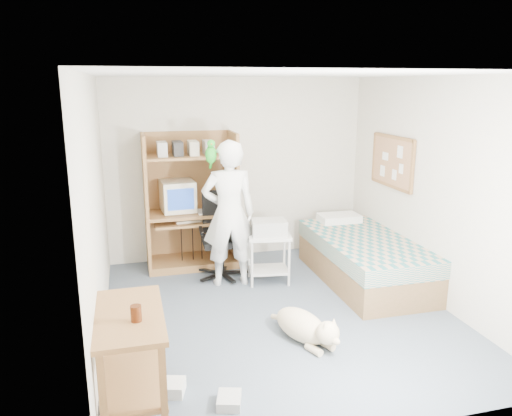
# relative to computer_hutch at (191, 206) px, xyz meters

# --- Properties ---
(floor) EXTENTS (4.00, 4.00, 0.00)m
(floor) POSITION_rel_computer_hutch_xyz_m (0.70, -1.74, -0.82)
(floor) COLOR #444E5D
(floor) RESTS_ON ground
(wall_back) EXTENTS (3.60, 0.02, 2.50)m
(wall_back) POSITION_rel_computer_hutch_xyz_m (0.70, 0.26, 0.43)
(wall_back) COLOR beige
(wall_back) RESTS_ON floor
(wall_right) EXTENTS (0.02, 4.00, 2.50)m
(wall_right) POSITION_rel_computer_hutch_xyz_m (2.50, -1.74, 0.43)
(wall_right) COLOR beige
(wall_right) RESTS_ON floor
(wall_left) EXTENTS (0.02, 4.00, 2.50)m
(wall_left) POSITION_rel_computer_hutch_xyz_m (-1.10, -1.74, 0.43)
(wall_left) COLOR beige
(wall_left) RESTS_ON floor
(ceiling) EXTENTS (3.60, 4.00, 0.02)m
(ceiling) POSITION_rel_computer_hutch_xyz_m (0.70, -1.74, 1.68)
(ceiling) COLOR white
(ceiling) RESTS_ON wall_back
(computer_hutch) EXTENTS (1.20, 0.63, 1.80)m
(computer_hutch) POSITION_rel_computer_hutch_xyz_m (0.00, 0.00, 0.00)
(computer_hutch) COLOR brown
(computer_hutch) RESTS_ON floor
(bed) EXTENTS (1.02, 2.02, 0.66)m
(bed) POSITION_rel_computer_hutch_xyz_m (2.00, -1.12, -0.53)
(bed) COLOR brown
(bed) RESTS_ON floor
(side_desk) EXTENTS (0.50, 1.00, 0.75)m
(side_desk) POSITION_rel_computer_hutch_xyz_m (-0.85, -2.94, -0.33)
(side_desk) COLOR brown
(side_desk) RESTS_ON floor
(corkboard) EXTENTS (0.04, 0.94, 0.66)m
(corkboard) POSITION_rel_computer_hutch_xyz_m (2.47, -0.84, 0.63)
(corkboard) COLOR #9C6B46
(corkboard) RESTS_ON wall_right
(office_chair) EXTENTS (0.60, 0.60, 1.07)m
(office_chair) POSITION_rel_computer_hutch_xyz_m (0.31, -0.47, -0.44)
(office_chair) COLOR black
(office_chair) RESTS_ON floor
(person) EXTENTS (0.68, 0.47, 1.78)m
(person) POSITION_rel_computer_hutch_xyz_m (0.36, -0.78, 0.07)
(person) COLOR white
(person) RESTS_ON floor
(parrot) EXTENTS (0.13, 0.23, 0.36)m
(parrot) POSITION_rel_computer_hutch_xyz_m (0.16, -0.77, 0.81)
(parrot) COLOR #13871D
(parrot) RESTS_ON person
(dog) EXTENTS (0.52, 0.91, 0.36)m
(dog) POSITION_rel_computer_hutch_xyz_m (0.76, -2.38, -0.66)
(dog) COLOR #C9B687
(dog) RESTS_ON floor
(printer_cart) EXTENTS (0.57, 0.48, 0.62)m
(printer_cart) POSITION_rel_computer_hutch_xyz_m (0.84, -0.85, -0.41)
(printer_cart) COLOR silver
(printer_cart) RESTS_ON floor
(printer) EXTENTS (0.46, 0.38, 0.18)m
(printer) POSITION_rel_computer_hutch_xyz_m (0.84, -0.85, -0.11)
(printer) COLOR #A6A6A1
(printer) RESTS_ON printer_cart
(crt_monitor) EXTENTS (0.46, 0.48, 0.40)m
(crt_monitor) POSITION_rel_computer_hutch_xyz_m (-0.17, 0.01, 0.15)
(crt_monitor) COLOR beige
(crt_monitor) RESTS_ON computer_hutch
(keyboard) EXTENTS (0.47, 0.22, 0.03)m
(keyboard) POSITION_rel_computer_hutch_xyz_m (-0.01, -0.16, -0.15)
(keyboard) COLOR beige
(keyboard) RESTS_ON computer_hutch
(pencil_cup) EXTENTS (0.08, 0.08, 0.12)m
(pencil_cup) POSITION_rel_computer_hutch_xyz_m (0.30, -0.09, -0.00)
(pencil_cup) COLOR gold
(pencil_cup) RESTS_ON computer_hutch
(drink_glass) EXTENTS (0.08, 0.08, 0.12)m
(drink_glass) POSITION_rel_computer_hutch_xyz_m (-0.80, -3.07, -0.01)
(drink_glass) COLOR #401B0A
(drink_glass) RESTS_ON side_desk
(floor_box_a) EXTENTS (0.30, 0.26, 0.10)m
(floor_box_a) POSITION_rel_computer_hutch_xyz_m (-0.58, -2.89, -0.77)
(floor_box_a) COLOR silver
(floor_box_a) RESTS_ON floor
(floor_box_b) EXTENTS (0.23, 0.26, 0.08)m
(floor_box_b) POSITION_rel_computer_hutch_xyz_m (-0.15, -3.16, -0.78)
(floor_box_b) COLOR #ABAAA6
(floor_box_b) RESTS_ON floor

